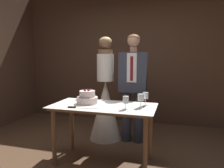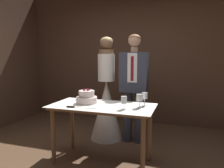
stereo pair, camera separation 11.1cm
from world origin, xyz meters
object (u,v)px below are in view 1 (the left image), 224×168
at_px(wine_glass_middle, 146,96).
at_px(bride, 105,102).
at_px(tiered_cake, 87,98).
at_px(cake_table, 103,113).
at_px(cake_knife, 77,107).
at_px(wine_glass_far, 141,98).
at_px(groom, 133,83).
at_px(wine_glass_near, 126,100).

distance_m(wine_glass_middle, bride, 1.04).
bearing_deg(tiered_cake, cake_table, -13.21).
bearing_deg(wine_glass_middle, cake_knife, -154.27).
bearing_deg(bride, cake_table, -73.89).
height_order(wine_glass_middle, wine_glass_far, same).
bearing_deg(tiered_cake, wine_glass_far, -3.31).
distance_m(bride, groom, 0.58).
bearing_deg(bride, groom, -0.08).
distance_m(wine_glass_near, groom, 0.93).
distance_m(tiered_cake, wine_glass_middle, 0.78).
bearing_deg(bride, wine_glass_far, -47.82).
xyz_separation_m(wine_glass_near, wine_glass_far, (0.16, 0.13, 0.01)).
bearing_deg(bride, wine_glass_middle, -41.06).
bearing_deg(cake_knife, wine_glass_far, 9.34).
distance_m(cake_table, bride, 0.84).
height_order(cake_table, cake_knife, cake_knife).
bearing_deg(cake_knife, tiered_cake, 78.19).
xyz_separation_m(cake_table, wine_glass_near, (0.32, -0.11, 0.21)).
relative_size(cake_table, bride, 0.79).
relative_size(cake_knife, bride, 0.23).
relative_size(cake_table, wine_glass_far, 7.88).
relative_size(cake_knife, wine_glass_far, 2.26).
bearing_deg(groom, wine_glass_middle, -66.17).
xyz_separation_m(cake_table, tiered_cake, (-0.25, 0.06, 0.18)).
xyz_separation_m(tiered_cake, wine_glass_middle, (0.77, 0.09, 0.05)).
bearing_deg(cake_table, wine_glass_middle, 15.71).
relative_size(tiered_cake, wine_glass_far, 1.64).
xyz_separation_m(cake_knife, bride, (0.03, 1.04, -0.15)).
bearing_deg(tiered_cake, groom, 57.45).
distance_m(cake_table, cake_knife, 0.37).
xyz_separation_m(cake_table, wine_glass_middle, (0.53, 0.15, 0.22)).
xyz_separation_m(wine_glass_near, groom, (-0.09, 0.92, 0.09)).
height_order(tiered_cake, wine_glass_near, tiered_cake).
height_order(tiered_cake, groom, groom).
distance_m(cake_knife, bride, 1.05).
relative_size(wine_glass_near, wine_glass_far, 0.92).
distance_m(wine_glass_middle, wine_glass_far, 0.14).
distance_m(cake_knife, wine_glass_middle, 0.88).
bearing_deg(wine_glass_far, wine_glass_middle, 73.27).
relative_size(wine_glass_middle, groom, 0.10).
distance_m(tiered_cake, wine_glass_far, 0.73).
bearing_deg(wine_glass_near, wine_glass_middle, 52.09).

